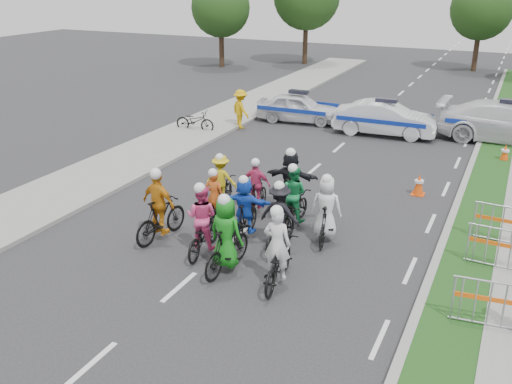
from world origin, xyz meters
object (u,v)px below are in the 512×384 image
at_px(rider_8, 293,203).
at_px(marshal_hiviz, 241,109).
at_px(rider_0, 278,258).
at_px(cone_1, 505,153).
at_px(rider_9, 257,192).
at_px(tree_4, 482,9).
at_px(barrier_0, 504,309).
at_px(cone_0, 419,185).
at_px(police_car_2, 508,123).
at_px(parked_bike, 195,121).
at_px(rider_11, 291,185).
at_px(rider_4, 280,222).
at_px(rider_2, 203,227).
at_px(tree_0, 221,8).
at_px(rider_3, 160,212).
at_px(rider_5, 245,211).
at_px(police_car_0, 298,108).
at_px(rider_10, 222,186).
at_px(rider_1, 227,242).
at_px(barrier_1, 510,253).
at_px(police_car_1, 385,119).
at_px(rider_6, 215,207).
at_px(rider_7, 326,215).

bearing_deg(rider_8, marshal_hiviz, -52.95).
bearing_deg(rider_0, rider_8, -81.38).
height_order(rider_0, cone_1, rider_0).
height_order(rider_9, tree_4, tree_4).
bearing_deg(barrier_0, cone_0, 112.44).
bearing_deg(tree_4, barrier_0, -83.56).
xyz_separation_m(rider_8, police_car_2, (4.97, 11.50, 0.13)).
distance_m(rider_8, parked_bike, 10.66).
bearing_deg(marshal_hiviz, cone_0, -177.07).
bearing_deg(rider_11, barrier_0, 144.22).
xyz_separation_m(rider_4, cone_1, (4.86, 10.03, -0.38)).
distance_m(rider_2, tree_0, 29.81).
distance_m(rider_9, police_car_2, 12.78).
bearing_deg(police_car_2, rider_3, 151.72).
distance_m(rider_5, police_car_0, 12.69).
bearing_deg(rider_0, rider_9, -65.12).
xyz_separation_m(cone_0, tree_0, (-17.85, 19.88, 3.85)).
bearing_deg(tree_0, rider_10, -61.66).
distance_m(rider_1, barrier_1, 6.64).
bearing_deg(rider_5, rider_10, -50.63).
height_order(rider_1, police_car_1, rider_1).
bearing_deg(rider_5, barrier_0, 159.54).
distance_m(rider_0, rider_5, 2.58).
bearing_deg(rider_1, rider_5, -72.38).
xyz_separation_m(rider_8, rider_9, (-1.29, 0.35, -0.02)).
bearing_deg(rider_4, barrier_1, -169.72).
height_order(rider_2, rider_8, rider_2).
bearing_deg(police_car_1, parked_bike, 107.84).
bearing_deg(rider_11, cone_0, -139.95).
bearing_deg(marshal_hiviz, rider_8, 156.63).
bearing_deg(rider_6, barrier_0, 158.82).
height_order(police_car_0, barrier_1, police_car_0).
xyz_separation_m(rider_1, rider_9, (-0.84, 3.45, -0.11)).
height_order(police_car_1, barrier_0, police_car_1).
xyz_separation_m(rider_9, cone_0, (4.06, 3.53, -0.33)).
bearing_deg(rider_9, rider_3, 55.08).
xyz_separation_m(rider_7, police_car_1, (-1.04, 11.02, -0.02)).
height_order(rider_5, rider_6, rider_5).
bearing_deg(rider_4, marshal_hiviz, -59.03).
height_order(police_car_0, marshal_hiviz, marshal_hiviz).
relative_size(rider_1, rider_6, 1.13).
xyz_separation_m(rider_3, cone_1, (7.91, 10.91, -0.43)).
distance_m(rider_3, rider_7, 4.36).
xyz_separation_m(rider_9, barrier_1, (6.91, -0.76, -0.11)).
relative_size(parked_bike, tree_0, 0.29).
relative_size(rider_9, barrier_1, 0.86).
xyz_separation_m(rider_3, barrier_0, (8.46, -0.70, -0.21)).
distance_m(rider_8, rider_10, 2.49).
height_order(rider_5, rider_7, rider_7).
bearing_deg(rider_1, rider_11, -85.63).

